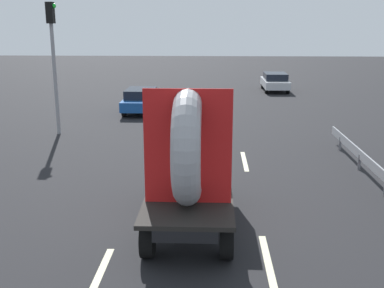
{
  "coord_description": "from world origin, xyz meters",
  "views": [
    {
      "loc": [
        0.39,
        -11.41,
        4.97
      ],
      "look_at": [
        -0.11,
        0.34,
        1.88
      ],
      "focal_mm": 43.6,
      "sensor_mm": 36.0,
      "label": 1
    }
  ],
  "objects_px": {
    "flatbed_truck": "(191,157)",
    "traffic_light": "(53,50)",
    "oncoming_car": "(275,81)",
    "distant_sedan": "(141,100)"
  },
  "relations": [
    {
      "from": "distant_sedan",
      "to": "oncoming_car",
      "type": "xyz_separation_m",
      "value": [
        8.67,
        8.8,
        -0.0
      ]
    },
    {
      "from": "distant_sedan",
      "to": "oncoming_car",
      "type": "bearing_deg",
      "value": 45.41
    },
    {
      "from": "flatbed_truck",
      "to": "oncoming_car",
      "type": "relative_size",
      "value": 1.18
    },
    {
      "from": "distant_sedan",
      "to": "oncoming_car",
      "type": "distance_m",
      "value": 12.35
    },
    {
      "from": "distant_sedan",
      "to": "oncoming_car",
      "type": "height_order",
      "value": "distant_sedan"
    },
    {
      "from": "flatbed_truck",
      "to": "distant_sedan",
      "type": "height_order",
      "value": "flatbed_truck"
    },
    {
      "from": "traffic_light",
      "to": "oncoming_car",
      "type": "relative_size",
      "value": 1.42
    },
    {
      "from": "flatbed_truck",
      "to": "distant_sedan",
      "type": "bearing_deg",
      "value": 103.14
    },
    {
      "from": "flatbed_truck",
      "to": "traffic_light",
      "type": "height_order",
      "value": "traffic_light"
    },
    {
      "from": "flatbed_truck",
      "to": "traffic_light",
      "type": "bearing_deg",
      "value": 124.43
    }
  ]
}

